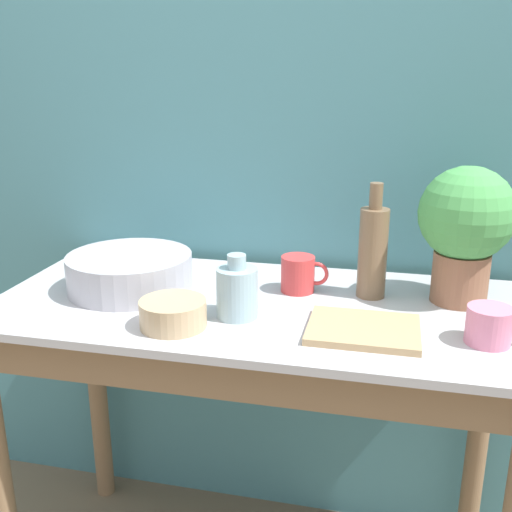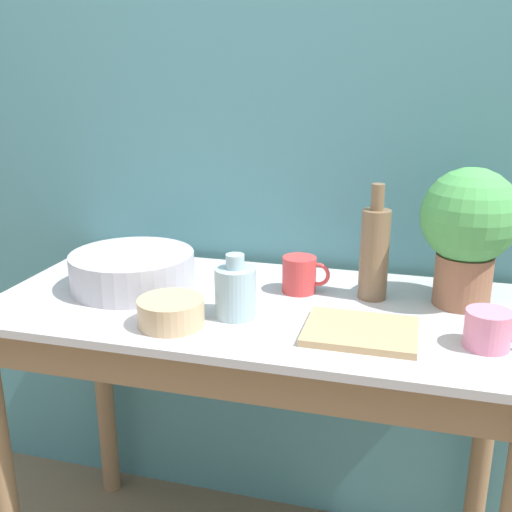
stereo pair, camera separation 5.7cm
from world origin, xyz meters
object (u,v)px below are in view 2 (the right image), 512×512
(potted_plant, at_px, (468,227))
(bottle_tall, at_px, (374,252))
(bowl_wash_large, at_px, (133,270))
(bottle_short, at_px, (235,291))
(mug_red, at_px, (300,275))
(tray_board, at_px, (361,331))
(mug_pink, at_px, (489,329))
(bowl_small_tan, at_px, (171,312))

(potted_plant, bearing_deg, bottle_tall, -177.19)
(bowl_wash_large, bearing_deg, bottle_short, -19.86)
(mug_red, xyz_separation_m, tray_board, (0.18, -0.22, -0.04))
(mug_pink, relative_size, tray_board, 0.53)
(bowl_wash_large, height_order, bowl_small_tan, bowl_wash_large)
(potted_plant, bearing_deg, bottle_short, -157.09)
(potted_plant, height_order, bowl_small_tan, potted_plant)
(mug_red, height_order, bowl_small_tan, mug_red)
(mug_pink, xyz_separation_m, tray_board, (-0.26, -0.01, -0.03))
(bottle_short, bearing_deg, mug_pink, -1.95)
(bottle_short, distance_m, mug_red, 0.23)
(potted_plant, height_order, bottle_tall, potted_plant)
(potted_plant, height_order, mug_pink, potted_plant)
(mug_red, bearing_deg, tray_board, -51.30)
(mug_red, xyz_separation_m, bowl_small_tan, (-0.24, -0.28, -0.02))
(potted_plant, height_order, tray_board, potted_plant)
(bottle_tall, height_order, mug_pink, bottle_tall)
(bottle_tall, bearing_deg, bowl_wash_large, -171.67)
(bottle_tall, distance_m, mug_pink, 0.35)
(mug_red, xyz_separation_m, mug_pink, (0.44, -0.22, -0.01))
(bottle_short, bearing_deg, tray_board, -5.08)
(bottle_tall, distance_m, bowl_small_tan, 0.52)
(bottle_tall, xyz_separation_m, bowl_small_tan, (-0.42, -0.29, -0.09))
(mug_red, bearing_deg, potted_plant, 2.50)
(bowl_wash_large, height_order, mug_pink, bowl_wash_large)
(potted_plant, distance_m, mug_red, 0.43)
(mug_red, height_order, tray_board, mug_red)
(potted_plant, bearing_deg, mug_red, -177.50)
(potted_plant, distance_m, bowl_wash_large, 0.85)
(mug_red, bearing_deg, bowl_small_tan, -130.02)
(bowl_wash_large, bearing_deg, bottle_tall, 8.33)
(potted_plant, xyz_separation_m, tray_board, (-0.22, -0.24, -0.19))
(mug_red, distance_m, mug_pink, 0.49)
(bottle_short, height_order, tray_board, bottle_short)
(bowl_wash_large, xyz_separation_m, tray_board, (0.61, -0.14, -0.04))
(tray_board, bearing_deg, mug_red, 128.70)
(potted_plant, xyz_separation_m, bottle_short, (-0.51, -0.22, -0.13))
(mug_red, relative_size, bowl_small_tan, 0.82)
(bottle_tall, xyz_separation_m, tray_board, (-0.00, -0.23, -0.11))
(mug_pink, bearing_deg, potted_plant, 100.00)
(bowl_wash_large, xyz_separation_m, mug_pink, (0.87, -0.13, -0.01))
(mug_pink, xyz_separation_m, bowl_small_tan, (-0.68, -0.07, -0.01))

